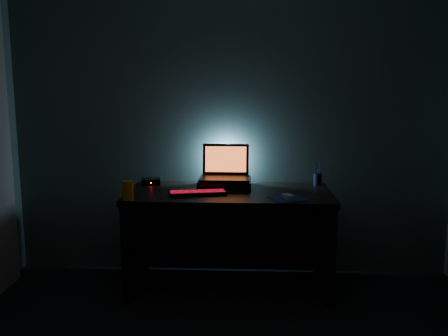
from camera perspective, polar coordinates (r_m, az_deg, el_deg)
name	(u,v)px	position (r m, az deg, el deg)	size (l,w,h in m)	color
room	(214,157)	(1.99, -1.15, 1.26)	(3.50, 4.00, 2.50)	black
desk	(229,223)	(3.79, 0.63, -6.33)	(1.50, 0.70, 0.75)	black
riser	(225,183)	(3.81, 0.09, -1.77)	(0.40, 0.30, 0.06)	black
laptop	(225,171)	(3.85, 0.14, -0.30)	(0.38, 0.29, 0.26)	black
keyboard	(198,193)	(3.58, -3.04, -2.83)	(0.43, 0.21, 0.03)	black
mousepad	(288,199)	(3.47, 7.34, -3.50)	(0.22, 0.20, 0.00)	navy
mouse	(288,197)	(3.46, 7.34, -3.25)	(0.05, 0.09, 0.03)	#97979C
pen_cup	(318,179)	(3.96, 10.64, -1.27)	(0.07, 0.07, 0.09)	black
juice_glass	(128,191)	(3.46, -10.92, -2.55)	(0.08, 0.08, 0.13)	orange
router	(151,181)	(3.96, -8.36, -1.53)	(0.16, 0.14, 0.05)	black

